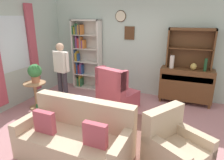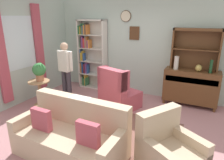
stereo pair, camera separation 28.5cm
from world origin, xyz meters
name	(u,v)px [view 1 (the left image)]	position (x,y,z in m)	size (l,w,h in m)	color
ground_plane	(104,125)	(0.00, 0.00, -0.01)	(5.40, 4.60, 0.02)	#B27A7F
wall_back	(134,45)	(0.00, 2.13, 1.41)	(5.00, 0.09, 2.80)	#ADC1B7
wall_left	(6,51)	(-2.52, 0.03, 1.40)	(0.16, 4.20, 2.80)	#ADC1B7
area_rug	(107,134)	(0.20, -0.30, 0.00)	(2.67, 2.10, 0.01)	brown
bookshelf	(85,55)	(-1.48, 1.94, 1.06)	(0.90, 0.30, 2.10)	silver
sideboard	(186,84)	(1.50, 1.86, 0.51)	(1.30, 0.45, 0.92)	brown
sideboard_hutch	(191,43)	(1.50, 1.97, 1.56)	(1.10, 0.26, 1.00)	brown
vase_tall	(172,62)	(1.11, 1.78, 1.08)	(0.11, 0.11, 0.33)	beige
vase_round	(194,67)	(1.63, 1.79, 1.01)	(0.15, 0.15, 0.17)	tan
bottle_wine	(205,65)	(1.89, 1.77, 1.08)	(0.07, 0.07, 0.31)	#194223
couch_floral	(76,138)	(-0.04, -1.03, 0.31)	(1.83, 0.91, 0.90)	#C6AD8E
armchair_floral	(175,150)	(1.47, -0.72, 0.29)	(1.06, 1.05, 0.88)	#C6AD8E
wingback_chair	(116,94)	(-0.05, 0.85, 0.38)	(1.00, 1.01, 1.05)	#B74C5B
plant_stand	(36,92)	(-1.90, 0.16, 0.41)	(0.52, 0.52, 0.66)	#A87F56
potted_plant_large	(35,72)	(-1.87, 0.19, 0.93)	(0.32, 0.32, 0.45)	#AD6B4C
potted_plant_small	(41,108)	(-1.56, -0.10, 0.17)	(0.21, 0.21, 0.29)	beige
person_reading	(62,69)	(-1.51, 0.75, 0.91)	(0.53, 0.25, 1.56)	#38333D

